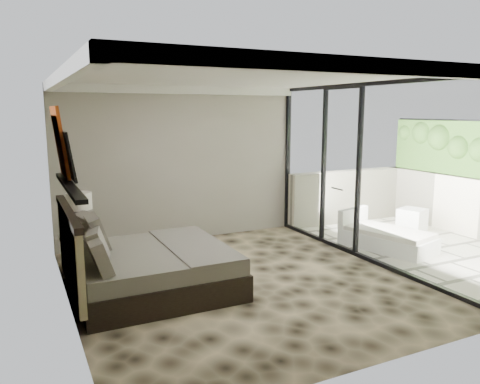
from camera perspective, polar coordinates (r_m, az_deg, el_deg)
name	(u,v)px	position (r m, az deg, el deg)	size (l,w,h in m)	color
floor	(241,282)	(6.65, 0.17, -10.94)	(5.00, 5.00, 0.00)	black
ceiling	(242,77)	(6.24, 0.19, 13.79)	(4.50, 5.00, 0.02)	silver
back_wall	(182,165)	(8.58, -7.14, 3.33)	(4.50, 0.02, 2.80)	gray
left_wall	(65,196)	(5.69, -20.53, -0.49)	(0.02, 5.00, 2.80)	gray
glass_wall	(371,174)	(7.55, 15.73, 2.16)	(0.08, 5.00, 2.80)	white
terrace_slab	(434,252)	(8.89, 22.61, -6.74)	(3.00, 5.00, 0.12)	beige
picture_ledge	(69,186)	(5.78, -20.09, 0.69)	(0.12, 2.20, 0.05)	black
bed	(145,267)	(6.36, -11.47, -8.92)	(2.07, 2.00, 1.14)	black
nightstand	(78,255)	(7.45, -19.11, -7.23)	(0.49, 0.49, 0.49)	black
table_lamp	(80,209)	(7.27, -18.98, -1.93)	(0.37, 0.37, 0.67)	black
abstract_canvas	(60,142)	(6.41, -21.12, 5.74)	(0.04, 0.90, 0.90)	#A90E11
framed_print	(69,156)	(5.97, -20.12, 4.10)	(0.03, 0.50, 0.60)	black
ottoman	(412,220)	(9.86, 20.23, -3.25)	(0.46, 0.46, 0.46)	white
lounger	(385,237)	(8.56, 17.23, -5.32)	(1.15, 1.70, 0.61)	white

